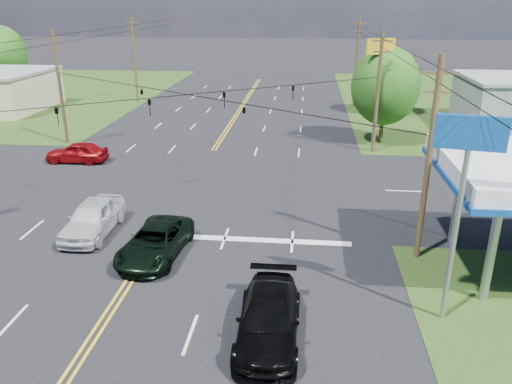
# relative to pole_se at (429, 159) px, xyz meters

# --- Properties ---
(ground) EXTENTS (280.00, 280.00, 0.00)m
(ground) POSITION_rel_pole_se_xyz_m (-13.00, 9.00, -4.92)
(ground) COLOR black
(ground) RESTS_ON ground
(stop_bar) EXTENTS (10.00, 0.50, 0.02)m
(stop_bar) POSITION_rel_pole_se_xyz_m (-8.00, 1.00, -4.92)
(stop_bar) COLOR silver
(stop_bar) RESTS_ON ground
(pole_se) EXTENTS (1.60, 0.28, 9.50)m
(pole_se) POSITION_rel_pole_se_xyz_m (0.00, 0.00, 0.00)
(pole_se) COLOR #46301D
(pole_se) RESTS_ON ground
(pole_nw) EXTENTS (1.60, 0.28, 9.50)m
(pole_nw) POSITION_rel_pole_se_xyz_m (-26.00, 18.00, 0.00)
(pole_nw) COLOR #46301D
(pole_nw) RESTS_ON ground
(pole_ne) EXTENTS (1.60, 0.28, 9.50)m
(pole_ne) POSITION_rel_pole_se_xyz_m (0.00, 18.00, 0.00)
(pole_ne) COLOR #46301D
(pole_ne) RESTS_ON ground
(pole_left_far) EXTENTS (1.60, 0.28, 10.00)m
(pole_left_far) POSITION_rel_pole_se_xyz_m (-26.00, 37.00, 0.25)
(pole_left_far) COLOR #46301D
(pole_left_far) RESTS_ON ground
(pole_right_far) EXTENTS (1.60, 0.28, 10.00)m
(pole_right_far) POSITION_rel_pole_se_xyz_m (0.00, 37.00, 0.25)
(pole_right_far) COLOR #46301D
(pole_right_far) RESTS_ON ground
(span_wire_signals) EXTENTS (26.00, 18.00, 1.13)m
(span_wire_signals) POSITION_rel_pole_se_xyz_m (-13.00, 9.00, 1.08)
(span_wire_signals) COLOR black
(span_wire_signals) RESTS_ON ground
(power_lines) EXTENTS (26.04, 100.00, 0.64)m
(power_lines) POSITION_rel_pole_se_xyz_m (-13.00, 7.00, 3.68)
(power_lines) COLOR black
(power_lines) RESTS_ON ground
(tree_right_a) EXTENTS (5.70, 5.70, 8.18)m
(tree_right_a) POSITION_rel_pole_se_xyz_m (1.00, 21.00, -0.05)
(tree_right_a) COLOR #46301D
(tree_right_a) RESTS_ON ground
(tree_right_b) EXTENTS (4.94, 4.94, 7.09)m
(tree_right_b) POSITION_rel_pole_se_xyz_m (3.50, 33.00, -0.70)
(tree_right_b) COLOR #46301D
(tree_right_b) RESTS_ON ground
(tree_far_l) EXTENTS (6.08, 6.08, 8.72)m
(tree_far_l) POSITION_rel_pole_se_xyz_m (-45.00, 41.00, 0.28)
(tree_far_l) COLOR #46301D
(tree_far_l) RESTS_ON ground
(pickup_dkgreen) EXTENTS (2.93, 5.57, 1.49)m
(pickup_dkgreen) POSITION_rel_pole_se_xyz_m (-12.50, -1.17, -4.17)
(pickup_dkgreen) COLOR black
(pickup_dkgreen) RESTS_ON ground
(suv_black) EXTENTS (2.25, 5.50, 1.59)m
(suv_black) POSITION_rel_pole_se_xyz_m (-6.61, -6.85, -4.12)
(suv_black) COLOR black
(suv_black) RESTS_ON ground
(pickup_white) EXTENTS (2.09, 5.18, 1.77)m
(pickup_white) POSITION_rel_pole_se_xyz_m (-16.50, 1.00, -4.03)
(pickup_white) COLOR silver
(pickup_white) RESTS_ON ground
(sedan_red) EXTENTS (4.62, 1.94, 1.56)m
(sedan_red) POSITION_rel_pole_se_xyz_m (-22.78, 12.92, -4.14)
(sedan_red) COLOR maroon
(sedan_red) RESTS_ON ground
(sedan_far) EXTENTS (5.36, 2.44, 1.52)m
(sedan_far) POSITION_rel_pole_se_xyz_m (8.60, 12.84, -4.15)
(sedan_far) COLOR #B4B4B9
(sedan_far) RESTS_ON ground
(polesign_se) EXTENTS (2.35, 0.71, 7.99)m
(polesign_se) POSITION_rel_pole_se_xyz_m (0.00, -5.00, 1.40)
(polesign_se) COLOR #A5A5AA
(polesign_se) RESTS_ON ground
(polesign_ne) EXTENTS (2.35, 1.06, 8.77)m
(polesign_ne) POSITION_rel_pole_se_xyz_m (0.13, 19.63, 2.02)
(polesign_ne) COLOR #A5A5AA
(polesign_ne) RESTS_ON ground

